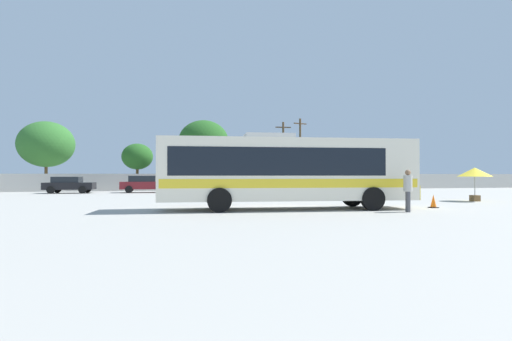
% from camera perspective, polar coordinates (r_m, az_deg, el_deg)
% --- Properties ---
extents(ground_plane, '(300.00, 300.00, 0.00)m').
position_cam_1_polar(ground_plane, '(29.44, -1.72, -3.70)').
color(ground_plane, '#A3A099').
extents(perimeter_wall, '(80.00, 0.30, 1.70)m').
position_cam_1_polar(perimeter_wall, '(42.43, -5.37, -1.61)').
color(perimeter_wall, beige).
rests_on(perimeter_wall, ground_plane).
extents(coach_bus_cream_yellow, '(11.80, 3.67, 3.45)m').
position_cam_1_polar(coach_bus_cream_yellow, '(18.69, 4.04, 0.19)').
color(coach_bus_cream_yellow, silver).
rests_on(coach_bus_cream_yellow, ground_plane).
extents(attendant_by_bus_door, '(0.46, 0.46, 1.80)m').
position_cam_1_polar(attendant_by_bus_door, '(18.44, 20.54, -2.33)').
color(attendant_by_bus_door, '#4C4C51').
rests_on(attendant_by_bus_door, ground_plane).
extents(vendor_umbrella_near_gate_yellow, '(1.96, 1.96, 2.02)m').
position_cam_1_polar(vendor_umbrella_near_gate_yellow, '(27.73, 28.34, -0.30)').
color(vendor_umbrella_near_gate_yellow, gray).
rests_on(vendor_umbrella_near_gate_yellow, ground_plane).
extents(parked_car_leftmost_black, '(4.17, 2.19, 1.43)m').
position_cam_1_polar(parked_car_leftmost_black, '(38.74, -24.76, -1.78)').
color(parked_car_leftmost_black, black).
rests_on(parked_car_leftmost_black, ground_plane).
extents(parked_car_second_maroon, '(4.21, 2.03, 1.51)m').
position_cam_1_polar(parked_car_second_maroon, '(37.83, -15.46, -1.79)').
color(parked_car_second_maroon, maroon).
rests_on(parked_car_second_maroon, ground_plane).
extents(parked_car_third_grey, '(4.05, 2.04, 1.49)m').
position_cam_1_polar(parked_car_third_grey, '(39.08, -6.91, -1.79)').
color(parked_car_third_grey, slate).
rests_on(parked_car_third_grey, ground_plane).
extents(parked_car_rightmost_grey, '(4.29, 2.04, 1.44)m').
position_cam_1_polar(parked_car_rightmost_grey, '(39.78, 2.18, -1.80)').
color(parked_car_rightmost_grey, slate).
rests_on(parked_car_rightmost_grey, ground_plane).
extents(utility_pole_near, '(1.76, 0.63, 8.28)m').
position_cam_1_polar(utility_pole_near, '(48.42, 6.22, 2.62)').
color(utility_pole_near, '#4C3823').
rests_on(utility_pole_near, ground_plane).
extents(utility_pole_far, '(1.80, 0.24, 7.66)m').
position_cam_1_polar(utility_pole_far, '(46.72, 3.84, 2.35)').
color(utility_pole_far, '#4C3823').
rests_on(utility_pole_far, ground_plane).
extents(roadside_tree_left, '(5.74, 5.74, 7.31)m').
position_cam_1_polar(roadside_tree_left, '(48.85, -27.36, 3.29)').
color(roadside_tree_left, brown).
rests_on(roadside_tree_left, ground_plane).
extents(roadside_tree_midleft, '(3.50, 3.50, 5.19)m').
position_cam_1_polar(roadside_tree_midleft, '(48.54, -16.31, 1.87)').
color(roadside_tree_midleft, brown).
rests_on(roadside_tree_midleft, ground_plane).
extents(roadside_tree_midright, '(5.78, 5.78, 7.93)m').
position_cam_1_polar(roadside_tree_midright, '(47.63, -7.37, 4.05)').
color(roadside_tree_midright, brown).
rests_on(roadside_tree_midright, ground_plane).
extents(roadside_tree_right, '(3.87, 3.87, 6.42)m').
position_cam_1_polar(roadside_tree_right, '(47.17, 3.41, 3.23)').
color(roadside_tree_right, brown).
rests_on(roadside_tree_right, ground_plane).
extents(traffic_cone_on_apron, '(0.36, 0.36, 0.64)m').
position_cam_1_polar(traffic_cone_on_apron, '(21.27, 23.63, -4.00)').
color(traffic_cone_on_apron, black).
rests_on(traffic_cone_on_apron, ground_plane).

